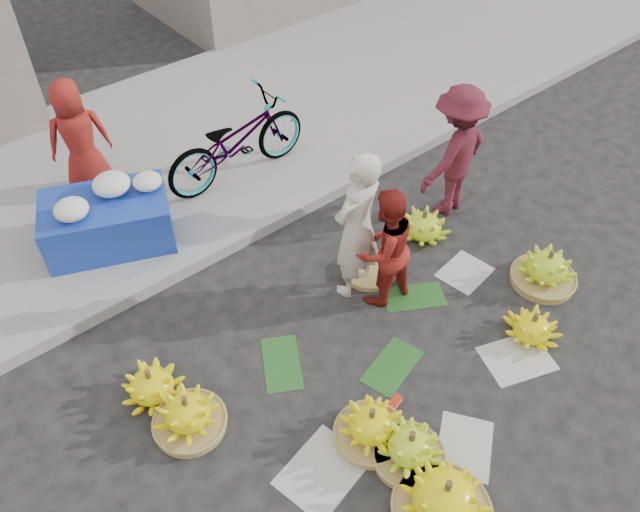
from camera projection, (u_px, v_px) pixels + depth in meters
ground at (385, 348)px, 6.13m from camera, size 80.00×80.00×0.00m
curb at (256, 228)px, 7.30m from camera, size 40.00×0.25×0.15m
sidewalk at (167, 149)px, 8.47m from camera, size 40.00×4.00×0.12m
newspaper_scatter at (446, 402)px, 5.68m from camera, size 3.20×1.80×0.00m
banana_leaves at (364, 340)px, 6.19m from camera, size 2.00×1.00×0.00m
banana_bunch_0 at (371, 426)px, 5.31m from camera, size 0.62×0.62×0.43m
banana_bunch_1 at (410, 449)px, 5.16m from camera, size 0.61×0.61×0.42m
banana_bunch_2 at (444, 500)px, 4.80m from camera, size 0.87×0.87×0.52m
banana_bunch_3 at (532, 327)px, 6.14m from camera, size 0.63×0.63×0.33m
banana_bunch_4 at (546, 269)px, 6.63m from camera, size 0.79×0.79×0.46m
banana_bunch_5 at (423, 225)px, 7.20m from camera, size 0.74×0.74×0.37m
banana_bunch_6 at (188, 414)px, 5.39m from camera, size 0.64×0.64×0.44m
banana_bunch_7 at (151, 384)px, 5.65m from camera, size 0.71×0.71×0.35m
basket_spare at (369, 270)px, 6.85m from camera, size 0.71×0.71×0.07m
incense_stack at (392, 406)px, 5.60m from camera, size 0.24×0.12×0.09m
vendor_cream at (357, 227)px, 6.13m from camera, size 0.69×0.52×1.71m
vendor_red at (384, 248)px, 6.15m from camera, size 0.70×0.56×1.38m
man_striped at (455, 152)px, 7.10m from camera, size 1.12×0.74×1.63m
flower_table at (108, 218)px, 6.85m from camera, size 1.57×1.30×0.78m
grey_bucket at (56, 248)px, 6.71m from camera, size 0.32×0.32×0.37m
flower_vendor at (79, 138)px, 7.25m from camera, size 0.80×0.61×1.46m
bicycle at (236, 141)px, 7.60m from camera, size 0.70×1.97×1.03m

